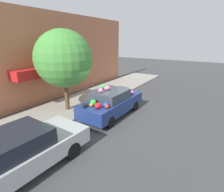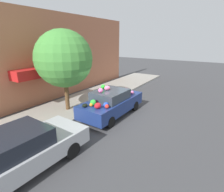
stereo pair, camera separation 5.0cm
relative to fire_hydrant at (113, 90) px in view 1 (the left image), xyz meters
name	(u,v)px [view 1 (the left image)]	position (x,y,z in m)	size (l,w,h in m)	color
ground_plane	(110,114)	(-3.00, -1.71, -0.46)	(60.00, 60.00, 0.00)	#424244
sidewalk_curb	(76,104)	(-3.00, 0.99, -0.40)	(24.00, 3.20, 0.11)	#9E998E
building_facade	(47,58)	(-3.06, 3.21, 2.43)	(18.00, 1.20, 5.84)	#B26B4C
street_tree	(64,59)	(-3.93, 0.71, 2.60)	(3.14, 3.14, 4.52)	brown
fire_hydrant	(113,90)	(0.00, 0.00, 0.00)	(0.20, 0.20, 0.70)	#B2B2B7
art_car	(112,102)	(-3.04, -1.82, 0.30)	(4.20, 1.81, 1.70)	navy
parked_car_plain	(19,152)	(-8.31, -1.79, 0.27)	(4.48, 1.99, 1.43)	#B7BABF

